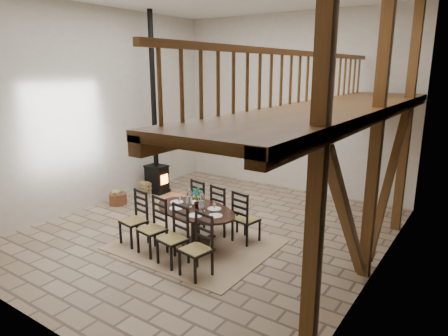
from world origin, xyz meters
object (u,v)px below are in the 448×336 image
Objects in this scene: log_basket at (118,198)px; wood_stove at (156,154)px; dining_table at (192,228)px; log_stack at (148,187)px.

wood_stove is at bearing 85.33° from log_basket.
log_basket is at bearing 174.14° from dining_table.
log_basket is 1.09× the size of log_stack.
wood_stove is at bearing 153.72° from dining_table.
log_stack is (-0.17, -0.22, -0.97)m from wood_stove.
dining_table is 5.74× the size of log_stack.
log_stack is at bearing 157.84° from dining_table.
wood_stove is at bearing 52.36° from log_stack.
dining_table is 5.28× the size of log_basket.
log_stack is (-0.06, 1.15, 0.01)m from log_basket.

